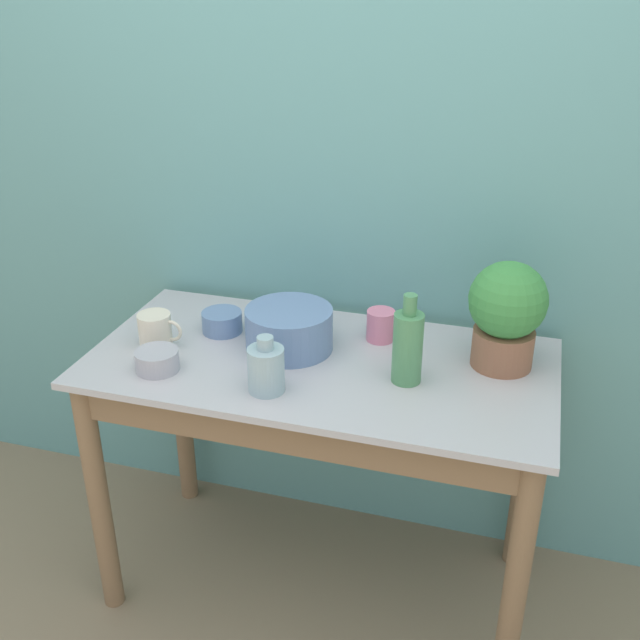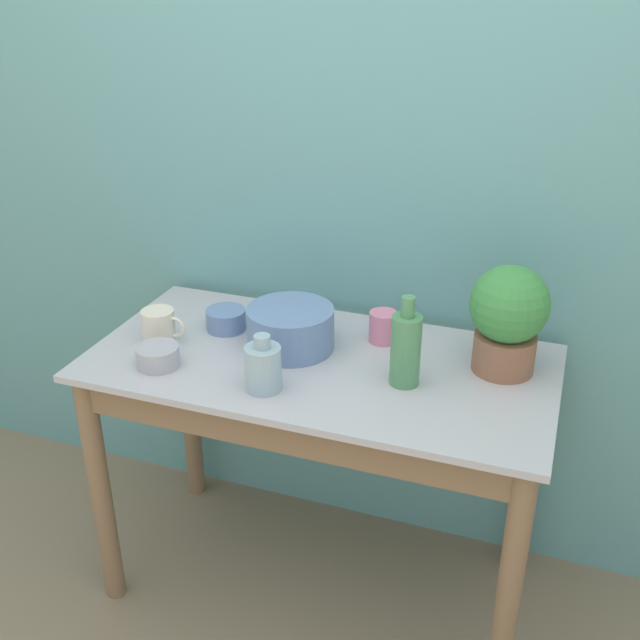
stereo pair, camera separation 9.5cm
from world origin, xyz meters
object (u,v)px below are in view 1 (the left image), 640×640
Objects in this scene: bowl_wash_large at (289,329)px; bowl_small_steel at (157,360)px; bottle_tall at (408,346)px; potted_plant at (507,312)px; bowl_small_blue at (222,322)px; mug_cream at (156,330)px; mug_pink at (382,325)px; bottle_short at (266,368)px.

bowl_wash_large reaches higher than bowl_small_steel.
potted_plant is at bearing 34.12° from bottle_tall.
bottle_tall is 2.07× the size of bowl_small_blue.
bottle_tall is 1.86× the size of mug_cream.
mug_pink is 0.89× the size of mug_cream.
bowl_wash_large is 0.23m from bowl_small_blue.
bottle_tall is (0.34, -0.08, 0.04)m from bowl_wash_large.
potted_plant is 0.28m from bottle_tall.
bowl_small_blue is at bearing -177.99° from potted_plant.
potted_plant is 0.95m from mug_cream.
bowl_small_steel is at bearing -168.36° from bottle_tall.
bowl_small_steel is (0.07, -0.12, -0.02)m from mug_cream.
potted_plant is at bearing 9.83° from mug_cream.
mug_pink is at bearing 118.10° from bottle_tall.
bottle_tall is (-0.23, -0.15, -0.06)m from potted_plant.
bowl_small_blue is at bearing 167.39° from bottle_tall.
bowl_small_steel is at bearing -105.95° from bowl_small_blue.
potted_plant is 1.21× the size of bottle_tall.
bowl_wash_large is at bearing 94.29° from bottle_short.
bottle_tall is at bearing -13.42° from bowl_wash_large.
bowl_wash_large is 0.26m from mug_pink.
bowl_wash_large is 2.08× the size of bowl_small_blue.
bowl_wash_large is at bearing -151.81° from mug_pink.
bottle_short is 0.36m from bowl_small_blue.
mug_pink reaches higher than bowl_small_steel.
potted_plant is 2.51× the size of bowl_small_blue.
bowl_wash_large reaches higher than mug_pink.
mug_pink is 0.46m from bowl_small_blue.
bottle_short is (0.02, -0.23, 0.00)m from bowl_wash_large.
potted_plant is 0.80m from bowl_small_blue.
bottle_tall is 0.58m from bowl_small_blue.
bowl_small_blue is at bearing 74.05° from bowl_small_steel.
potted_plant is at bearing -8.89° from mug_pink.
bowl_wash_large is at bearing -172.80° from potted_plant.
mug_cream is at bearing -136.45° from bowl_small_blue.
mug_pink is 1.00× the size of bowl_small_steel.
mug_cream reaches higher than bowl_small_steel.
bottle_tall is at bearing -12.61° from bowl_small_blue.
mug_cream is 1.13× the size of bowl_small_steel.
mug_pink is (-0.34, 0.05, -0.11)m from potted_plant.
mug_cream is (-0.36, -0.09, -0.01)m from bowl_wash_large.
bowl_small_blue is at bearing 131.05° from bottle_short.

